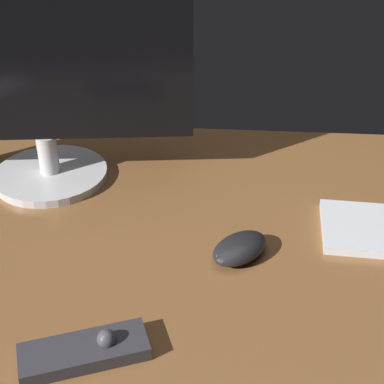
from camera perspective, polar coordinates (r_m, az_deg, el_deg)
desk at (r=98.65cm, az=-1.00°, el=-5.10°), size 140.00×84.00×2.00cm
monitor at (r=109.12cm, az=-14.89°, el=10.52°), size 55.47×21.87×39.95cm
computer_mouse at (r=93.64cm, az=4.68°, el=-5.48°), size 11.80×12.02×3.45cm
media_remote at (r=79.61cm, az=-10.30°, el=-14.98°), size 17.62×11.54×3.76cm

